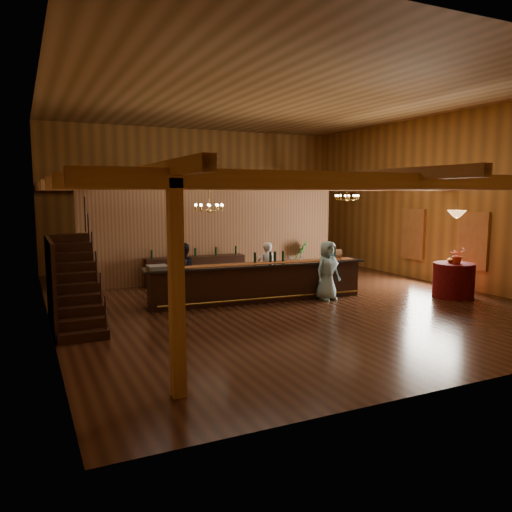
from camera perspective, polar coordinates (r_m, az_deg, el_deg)
name	(u,v)px	position (r m, az deg, el deg)	size (l,w,h in m)	color
floor	(276,298)	(14.30, 2.28, -4.84)	(14.00, 14.00, 0.00)	#3F2214
ceiling	(277,100)	(14.20, 2.40, 17.41)	(14.00, 14.00, 0.00)	olive
wall_back	(196,199)	(20.44, -6.86, 6.53)	(12.00, 0.10, 5.50)	#A36F2E
wall_front	(489,209)	(8.44, 25.06, 4.90)	(12.00, 0.10, 5.50)	#A36F2E
wall_left	(43,203)	(12.40, -23.18, 5.54)	(0.10, 14.00, 5.50)	#A36F2E
wall_right	(437,200)	(17.59, 20.03, 6.03)	(0.10, 14.00, 5.50)	#A36F2E
beam_grid	(268,184)	(14.44, 1.40, 8.23)	(11.90, 13.90, 0.39)	#9E7241
support_posts	(285,244)	(13.61, 3.29, 1.36)	(9.20, 10.20, 3.20)	#9E7241
partition_wall	(215,235)	(17.04, -4.66, 2.37)	(9.00, 0.18, 3.10)	brown
window_right_front	(474,241)	(16.53, 23.66, 1.63)	(0.12, 1.05, 1.75)	white
window_right_back	(413,234)	(18.33, 17.53, 2.40)	(0.12, 1.05, 1.75)	white
staircase	(75,283)	(11.86, -19.95, -2.87)	(1.00, 2.80, 2.00)	black
backroom_boxes	(202,258)	(19.09, -6.17, -0.20)	(4.10, 0.60, 1.10)	black
tasting_bar	(258,282)	(13.83, 0.26, -2.99)	(6.35, 1.29, 1.06)	black
beverage_dispenser	(176,257)	(13.13, -9.09, -0.09)	(0.26, 0.26, 0.60)	silver
glass_rack_tray	(158,267)	(12.97, -11.18, -1.28)	(0.50, 0.50, 0.10)	gray
raffle_drum	(336,254)	(14.72, 9.18, 0.27)	(0.34, 0.24, 0.30)	#9D5F3F
bar_bottle_0	(255,258)	(13.82, -0.12, -0.20)	(0.07, 0.07, 0.30)	black
bar_bottle_1	(270,257)	(13.99, 1.65, -0.11)	(0.07, 0.07, 0.30)	black
bar_bottle_2	(275,257)	(14.04, 2.17, -0.09)	(0.07, 0.07, 0.30)	black
bar_bottle_3	(283,256)	(14.14, 3.11, -0.04)	(0.07, 0.07, 0.30)	black
backbar_shelf	(196,270)	(16.47, -6.91, -1.64)	(3.28, 0.51, 0.92)	black
round_table	(454,280)	(15.42, 21.64, -2.59)	(1.15, 1.15, 0.99)	#5E0A0E
chandelier_left	(209,207)	(13.88, -5.40, 5.60)	(0.80, 0.80, 0.76)	olive
chandelier_right	(347,197)	(17.55, 10.36, 6.63)	(0.80, 0.80, 0.52)	olive
pendant_lamp	(457,214)	(15.23, 21.98, 4.50)	(0.52, 0.52, 0.90)	olive
bartender	(266,268)	(14.75, 1.20, -1.40)	(0.56, 0.37, 1.55)	white
staff_second	(183,272)	(13.89, -8.39, -1.86)	(0.79, 0.62, 1.63)	black
guest	(328,270)	(14.09, 8.18, -1.65)	(0.81, 0.53, 1.66)	#8FC2C9
floor_plant	(300,258)	(18.16, 5.02, -0.22)	(0.70, 0.57, 1.28)	#2E6628
table_flowers	(457,255)	(15.31, 22.03, 0.10)	(0.43, 0.37, 0.48)	#B02B10
table_vase	(451,258)	(15.37, 21.36, -0.17)	(0.15, 0.15, 0.30)	olive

